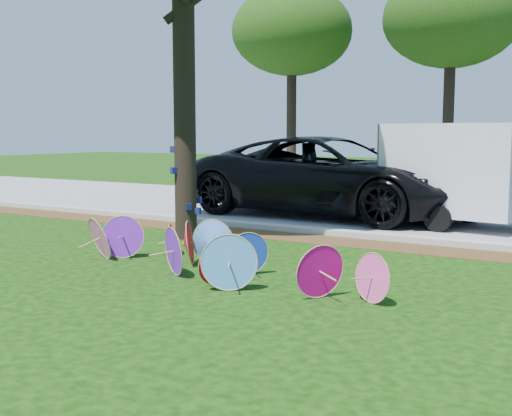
{
  "coord_description": "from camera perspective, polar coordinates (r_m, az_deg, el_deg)",
  "views": [
    {
      "loc": [
        5.93,
        -7.0,
        2.15
      ],
      "look_at": [
        0.5,
        2.0,
        0.9
      ],
      "focal_mm": 45.0,
      "sensor_mm": 36.0,
      "label": 1
    }
  ],
  "objects": [
    {
      "name": "ground",
      "position": [
        9.42,
        -8.98,
        -6.49
      ],
      "size": [
        90.0,
        90.0,
        0.0
      ],
      "primitive_type": "plane",
      "color": "black",
      "rests_on": "ground"
    },
    {
      "name": "mulch_strip",
      "position": [
        13.12,
        3.78,
        -2.65
      ],
      "size": [
        90.0,
        1.0,
        0.01
      ],
      "primitive_type": "cube",
      "color": "#472D16",
      "rests_on": "ground"
    },
    {
      "name": "curb",
      "position": [
        13.73,
        5.13,
        -2.01
      ],
      "size": [
        90.0,
        0.3,
        0.12
      ],
      "primitive_type": "cube",
      "color": "#B7B5AD",
      "rests_on": "ground"
    },
    {
      "name": "street",
      "position": [
        17.52,
        11.09,
        -0.39
      ],
      "size": [
        90.0,
        8.0,
        0.01
      ],
      "primitive_type": "cube",
      "color": "gray",
      "rests_on": "ground"
    },
    {
      "name": "parasol_pile",
      "position": [
        9.78,
        -4.63,
        -3.79
      ],
      "size": [
        5.72,
        2.15,
        0.79
      ],
      "color": "#6B1EBC",
      "rests_on": "ground"
    },
    {
      "name": "black_van",
      "position": [
        16.57,
        6.68,
        2.8
      ],
      "size": [
        7.47,
        3.74,
        2.03
      ],
      "primitive_type": "imported",
      "rotation": [
        0.0,
        0.0,
        1.52
      ],
      "color": "black",
      "rests_on": "ground"
    },
    {
      "name": "cargo_trailer",
      "position": [
        15.1,
        17.35,
        3.31
      ],
      "size": [
        3.11,
        2.19,
        2.64
      ],
      "primitive_type": "cube",
      "rotation": [
        0.0,
        0.0,
        -0.12
      ],
      "color": "silver",
      "rests_on": "ground"
    }
  ]
}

